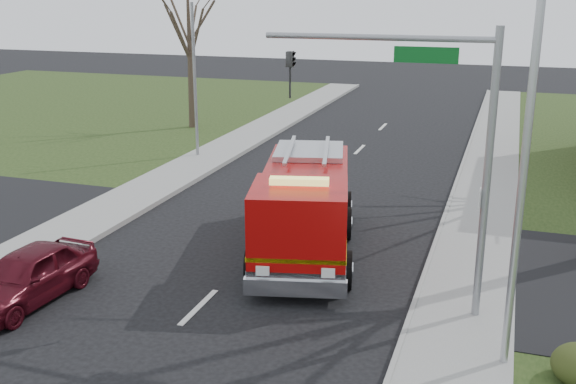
% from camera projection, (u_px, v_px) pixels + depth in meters
% --- Properties ---
extents(ground, '(120.00, 120.00, 0.00)m').
position_uv_depth(ground, '(199.00, 307.00, 16.60)').
color(ground, black).
rests_on(ground, ground).
extents(sidewalk_right, '(2.40, 80.00, 0.15)m').
position_uv_depth(sidewalk_right, '(456.00, 345.00, 14.70)').
color(sidewalk_right, gray).
rests_on(sidewalk_right, ground).
extents(bare_tree_left, '(4.50, 4.50, 9.00)m').
position_uv_depth(bare_tree_left, '(189.00, 27.00, 36.20)').
color(bare_tree_left, '#3A2C22').
rests_on(bare_tree_left, ground).
extents(traffic_signal_mast, '(5.29, 0.18, 6.80)m').
position_uv_depth(traffic_signal_mast, '(432.00, 121.00, 15.02)').
color(traffic_signal_mast, gray).
rests_on(traffic_signal_mast, ground).
extents(streetlight_pole, '(1.48, 0.16, 8.40)m').
position_uv_depth(streetlight_pole, '(522.00, 154.00, 12.66)').
color(streetlight_pole, '#B7BABF').
rests_on(streetlight_pole, ground).
extents(utility_pole_far, '(0.14, 0.14, 7.00)m').
position_uv_depth(utility_pole_far, '(195.00, 82.00, 30.37)').
color(utility_pole_far, gray).
rests_on(utility_pole_far, ground).
extents(fire_engine, '(4.21, 7.72, 2.96)m').
position_uv_depth(fire_engine, '(304.00, 210.00, 19.66)').
color(fire_engine, '#A00807').
rests_on(fire_engine, ground).
extents(parked_car_maroon, '(1.87, 4.11, 1.37)m').
position_uv_depth(parked_car_maroon, '(27.00, 275.00, 16.77)').
color(parked_car_maroon, '#480B15').
rests_on(parked_car_maroon, ground).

